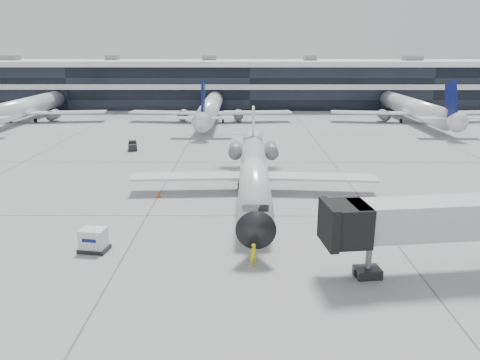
{
  "coord_description": "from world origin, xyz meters",
  "views": [
    {
      "loc": [
        -1.58,
        -38.61,
        14.22
      ],
      "look_at": [
        -1.83,
        2.4,
        2.6
      ],
      "focal_mm": 35.0,
      "sensor_mm": 36.0,
      "label": 1
    }
  ],
  "objects_px": {
    "jet_bridge": "(459,218)",
    "ramp_worker": "(253,255)",
    "regional_jet": "(254,169)",
    "cargo_uld": "(94,240)"
  },
  "relations": [
    {
      "from": "ramp_worker",
      "to": "cargo_uld",
      "type": "height_order",
      "value": "cargo_uld"
    },
    {
      "from": "regional_jet",
      "to": "jet_bridge",
      "type": "height_order",
      "value": "regional_jet"
    },
    {
      "from": "jet_bridge",
      "to": "ramp_worker",
      "type": "relative_size",
      "value": 9.72
    },
    {
      "from": "regional_jet",
      "to": "ramp_worker",
      "type": "bearing_deg",
      "value": -90.65
    },
    {
      "from": "jet_bridge",
      "to": "ramp_worker",
      "type": "height_order",
      "value": "jet_bridge"
    },
    {
      "from": "jet_bridge",
      "to": "ramp_worker",
      "type": "bearing_deg",
      "value": 169.45
    },
    {
      "from": "ramp_worker",
      "to": "jet_bridge",
      "type": "bearing_deg",
      "value": 140.71
    },
    {
      "from": "ramp_worker",
      "to": "cargo_uld",
      "type": "distance_m",
      "value": 11.73
    },
    {
      "from": "jet_bridge",
      "to": "regional_jet",
      "type": "bearing_deg",
      "value": 118.91
    },
    {
      "from": "regional_jet",
      "to": "ramp_worker",
      "type": "height_order",
      "value": "regional_jet"
    }
  ]
}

